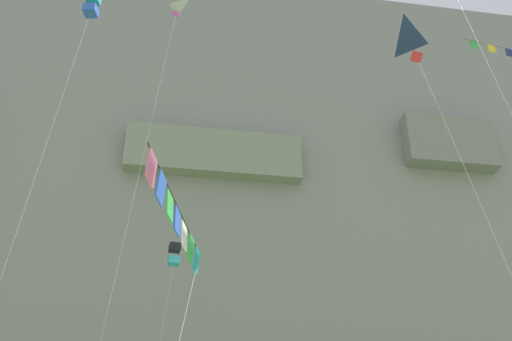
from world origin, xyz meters
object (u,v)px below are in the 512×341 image
kite_delta_low_left (432,61)px  kite_box_mid_right (174,255)px  kite_delta_upper_left (168,17)px  kite_banner_low_center (177,225)px  kite_box_upper_right (91,6)px

kite_delta_low_left → kite_box_mid_right: size_ratio=0.92×
kite_delta_low_left → kite_delta_upper_left: bearing=123.4°
kite_delta_low_left → kite_banner_low_center: kite_delta_low_left is taller
kite_delta_low_left → kite_box_upper_right: (-15.12, 12.31, 12.91)m
kite_delta_low_left → kite_delta_upper_left: (-10.48, 15.91, 16.20)m
kite_delta_upper_left → kite_box_upper_right: 6.73m
kite_delta_low_left → kite_box_mid_right: 25.04m
kite_delta_upper_left → kite_box_upper_right: bearing=-142.2°
kite_delta_upper_left → kite_box_mid_right: kite_delta_upper_left is taller
kite_delta_upper_left → kite_box_upper_right: (-4.64, -3.60, -3.29)m
kite_box_upper_right → kite_banner_low_center: size_ratio=3.64×
kite_box_mid_right → kite_banner_low_center: kite_box_mid_right is taller
kite_delta_upper_left → kite_box_mid_right: bearing=77.1°
kite_box_upper_right → kite_banner_low_center: (6.15, -15.62, -21.80)m
kite_delta_low_left → kite_delta_upper_left: size_ratio=0.51×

